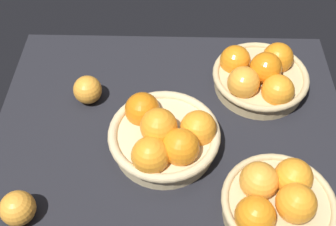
{
  "coord_description": "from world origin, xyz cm",
  "views": [
    {
      "loc": [
        -0.79,
        58.93,
        82.3
      ],
      "look_at": [
        0.75,
        -3.94,
        7.0
      ],
      "focal_mm": 45.14,
      "sensor_mm": 36.0,
      "label": 1
    }
  ],
  "objects_px": {
    "basket_near_left": "(260,76)",
    "basket_center": "(165,136)",
    "loose_orange_front_gap": "(88,90)",
    "basket_far_left": "(277,202)",
    "loose_orange_back_gap": "(18,208)"
  },
  "relations": [
    {
      "from": "basket_near_left",
      "to": "loose_orange_back_gap",
      "type": "relative_size",
      "value": 3.41
    },
    {
      "from": "basket_center",
      "to": "basket_far_left",
      "type": "height_order",
      "value": "basket_center"
    },
    {
      "from": "loose_orange_back_gap",
      "to": "basket_near_left",
      "type": "bearing_deg",
      "value": -144.23
    },
    {
      "from": "basket_near_left",
      "to": "basket_far_left",
      "type": "xyz_separation_m",
      "value": [
        0.01,
        0.35,
        0.01
      ]
    },
    {
      "from": "loose_orange_front_gap",
      "to": "basket_center",
      "type": "bearing_deg",
      "value": 143.24
    },
    {
      "from": "basket_center",
      "to": "loose_orange_front_gap",
      "type": "relative_size",
      "value": 3.55
    },
    {
      "from": "loose_orange_front_gap",
      "to": "loose_orange_back_gap",
      "type": "relative_size",
      "value": 1.0
    },
    {
      "from": "basket_near_left",
      "to": "basket_center",
      "type": "bearing_deg",
      "value": 40.27
    },
    {
      "from": "basket_center",
      "to": "basket_far_left",
      "type": "bearing_deg",
      "value": 144.91
    },
    {
      "from": "basket_center",
      "to": "loose_orange_back_gap",
      "type": "distance_m",
      "value": 0.34
    },
    {
      "from": "basket_far_left",
      "to": "loose_orange_front_gap",
      "type": "bearing_deg",
      "value": -35.88
    },
    {
      "from": "basket_center",
      "to": "loose_orange_front_gap",
      "type": "bearing_deg",
      "value": -36.76
    },
    {
      "from": "basket_near_left",
      "to": "loose_orange_back_gap",
      "type": "height_order",
      "value": "basket_near_left"
    },
    {
      "from": "basket_near_left",
      "to": "loose_orange_front_gap",
      "type": "distance_m",
      "value": 0.43
    },
    {
      "from": "basket_center",
      "to": "basket_near_left",
      "type": "xyz_separation_m",
      "value": [
        -0.23,
        -0.2,
        -0.0
      ]
    }
  ]
}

